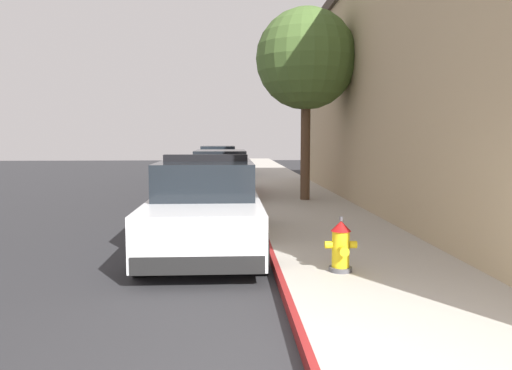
% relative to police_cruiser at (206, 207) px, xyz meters
% --- Properties ---
extents(ground_plane, '(32.69, 60.00, 0.20)m').
position_rel_police_cruiser_xyz_m(ground_plane, '(-3.49, 4.84, -0.84)').
color(ground_plane, '#2B2B2D').
extents(sidewalk_pavement, '(2.74, 60.00, 0.15)m').
position_rel_police_cruiser_xyz_m(sidewalk_pavement, '(2.51, 4.84, -0.67)').
color(sidewalk_pavement, '#ADA89E').
rests_on(sidewalk_pavement, ground).
extents(curb_painted_edge, '(0.08, 60.00, 0.15)m').
position_rel_police_cruiser_xyz_m(curb_painted_edge, '(1.09, 4.84, -0.67)').
color(curb_painted_edge, maroon).
rests_on(curb_painted_edge, ground).
extents(storefront_building, '(7.84, 19.46, 6.64)m').
position_rel_police_cruiser_xyz_m(storefront_building, '(7.68, 4.17, 2.58)').
color(storefront_building, tan).
rests_on(storefront_building, ground).
extents(police_cruiser, '(1.94, 4.84, 1.68)m').
position_rel_police_cruiser_xyz_m(police_cruiser, '(0.00, 0.00, 0.00)').
color(police_cruiser, white).
rests_on(police_cruiser, ground).
extents(parked_car_silver_ahead, '(1.94, 4.84, 1.56)m').
position_rel_police_cruiser_xyz_m(parked_car_silver_ahead, '(0.13, 7.60, -0.00)').
color(parked_car_silver_ahead, maroon).
rests_on(parked_car_silver_ahead, ground).
extents(parked_car_dark_far, '(1.94, 4.84, 1.56)m').
position_rel_police_cruiser_xyz_m(parked_car_dark_far, '(-0.13, 16.17, -0.00)').
color(parked_car_dark_far, navy).
rests_on(parked_car_dark_far, ground).
extents(fire_hydrant, '(0.44, 0.40, 0.76)m').
position_rel_police_cruiser_xyz_m(fire_hydrant, '(1.94, -2.19, -0.25)').
color(fire_hydrant, '#4C4C51').
rests_on(fire_hydrant, sidewalk_pavement).
extents(street_tree, '(2.92, 2.92, 5.56)m').
position_rel_police_cruiser_xyz_m(street_tree, '(2.66, 5.80, 3.48)').
color(street_tree, brown).
rests_on(street_tree, sidewalk_pavement).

